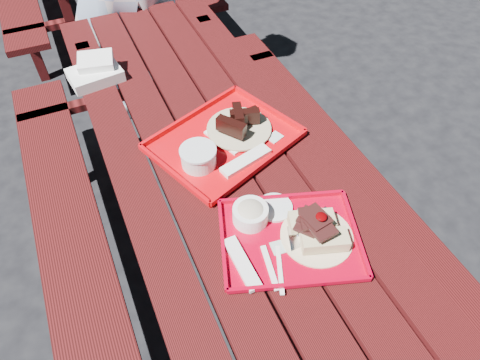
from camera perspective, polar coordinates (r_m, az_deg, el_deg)
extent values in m
plane|color=black|center=(2.09, -1.73, -12.09)|extent=(60.00, 60.00, 0.00)
cube|color=#480D0F|center=(1.45, -13.36, -1.94)|extent=(0.14, 2.40, 0.04)
cube|color=#480D0F|center=(1.46, -7.78, -0.11)|extent=(0.14, 2.40, 0.04)
cube|color=#480D0F|center=(1.49, -2.36, 1.67)|extent=(0.14, 2.40, 0.04)
cube|color=#480D0F|center=(1.54, 2.81, 3.35)|extent=(0.14, 2.40, 0.04)
cube|color=#480D0F|center=(1.59, 7.67, 4.91)|extent=(0.14, 2.40, 0.04)
cube|color=#480D0F|center=(1.70, -20.72, -11.29)|extent=(0.25, 2.40, 0.04)
cube|color=#480D0F|center=(2.42, -22.75, 2.32)|extent=(0.06, 0.06, 0.42)
cube|color=#480D0F|center=(1.93, 14.00, 0.74)|extent=(0.25, 2.40, 0.04)
cube|color=#480D0F|center=(2.59, 2.75, 10.16)|extent=(0.06, 0.06, 0.42)
cube|color=#480D0F|center=(2.40, -17.93, 9.01)|extent=(0.06, 0.06, 0.75)
cube|color=#480D0F|center=(2.49, -4.31, 13.03)|extent=(0.06, 0.06, 0.75)
cube|color=#480D0F|center=(2.39, -11.23, 12.17)|extent=(1.40, 0.06, 0.04)
cube|color=#480D0F|center=(3.34, -25.66, 15.05)|extent=(0.06, 0.06, 0.42)
cube|color=#480D0F|center=(3.46, -5.99, 20.73)|extent=(0.06, 0.06, 0.42)
cube|color=#480D0F|center=(3.15, -21.40, 18.14)|extent=(0.06, 0.06, 0.75)
cube|color=#480D0F|center=(3.21, -10.45, 21.25)|extent=(0.06, 0.06, 0.75)
cube|color=#480D0F|center=(3.14, -16.14, 20.66)|extent=(1.40, 0.06, 0.04)
cube|color=#AF001A|center=(1.29, 6.61, -7.94)|extent=(0.47, 0.42, 0.01)
cube|color=#AF001A|center=(1.36, 5.55, -2.28)|extent=(0.38, 0.14, 0.02)
cube|color=#AF001A|center=(1.20, 7.95, -13.65)|extent=(0.38, 0.14, 0.02)
cube|color=#AF001A|center=(1.32, 15.16, -6.70)|extent=(0.11, 0.29, 0.02)
cube|color=#AF001A|center=(1.26, -2.33, -8.38)|extent=(0.11, 0.29, 0.02)
cylinder|color=beige|center=(1.29, 10.18, -7.38)|extent=(0.22, 0.22, 0.01)
cube|color=#D0BD87|center=(1.26, 11.20, -7.89)|extent=(0.15, 0.10, 0.04)
cube|color=#D0BD87|center=(1.29, 9.53, -5.49)|extent=(0.15, 0.10, 0.04)
ellipsoid|color=#500003|center=(1.21, 10.87, -4.52)|extent=(0.03, 0.03, 0.01)
cylinder|color=white|center=(1.29, 1.39, -4.60)|extent=(0.11, 0.11, 0.05)
ellipsoid|color=beige|center=(1.28, 1.40, -4.16)|extent=(0.09, 0.09, 0.04)
cylinder|color=white|center=(1.34, 4.65, -3.66)|extent=(0.11, 0.11, 0.01)
cube|color=white|center=(1.22, 0.27, -11.04)|extent=(0.04, 0.18, 0.01)
cube|color=white|center=(1.22, 4.00, -11.55)|extent=(0.04, 0.14, 0.01)
cube|color=white|center=(1.22, 5.34, -11.80)|extent=(0.07, 0.15, 0.00)
cube|color=silver|center=(1.26, 5.22, -8.93)|extent=(0.05, 0.05, 0.00)
cube|color=red|center=(1.55, -2.10, 5.08)|extent=(0.57, 0.51, 0.01)
cube|color=red|center=(1.64, -6.58, 8.56)|extent=(0.45, 0.18, 0.02)
cube|color=red|center=(1.44, 2.90, 2.02)|extent=(0.45, 0.18, 0.02)
cube|color=red|center=(1.66, 3.84, 9.47)|extent=(0.14, 0.35, 0.02)
cube|color=red|center=(1.43, -8.94, 0.86)|extent=(0.14, 0.35, 0.02)
cube|color=white|center=(1.57, -0.69, 6.33)|extent=(0.21, 0.21, 0.01)
cylinder|color=tan|center=(1.57, -0.13, 6.91)|extent=(0.24, 0.24, 0.01)
cylinder|color=silver|center=(1.44, -5.55, 2.96)|extent=(0.12, 0.12, 0.06)
cylinder|color=silver|center=(1.42, -5.64, 3.91)|extent=(0.12, 0.12, 0.01)
cube|color=white|center=(1.46, 0.78, 2.62)|extent=(0.20, 0.10, 0.02)
cube|color=silver|center=(1.56, 4.66, 5.70)|extent=(0.07, 0.06, 0.00)
cube|color=white|center=(1.93, -18.75, 13.11)|extent=(0.23, 0.18, 0.05)
cube|color=white|center=(1.93, -18.68, 14.72)|extent=(0.16, 0.14, 0.04)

